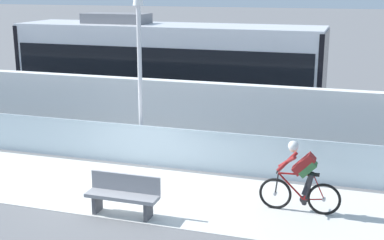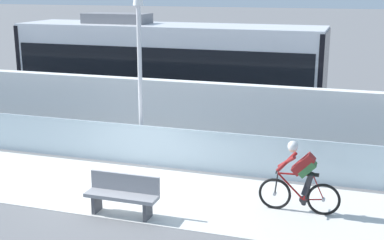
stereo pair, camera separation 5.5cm
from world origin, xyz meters
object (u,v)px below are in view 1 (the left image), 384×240
tram (168,68)px  cyclist_on_bike (301,178)px  bench (123,194)px  lamp_post_antenna (139,44)px

tram → cyclist_on_bike: size_ratio=6.25×
cyclist_on_bike → bench: size_ratio=1.11×
bench → cyclist_on_bike: bearing=19.6°
tram → lamp_post_antenna: size_ratio=2.13×
tram → cyclist_on_bike: bearing=-50.9°
tram → bench: bearing=-76.5°
tram → cyclist_on_bike: 8.89m
lamp_post_antenna → bench: size_ratio=3.25×
tram → lamp_post_antenna: bearing=-78.8°
cyclist_on_bike → bench: (-3.61, -1.29, -0.30)m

